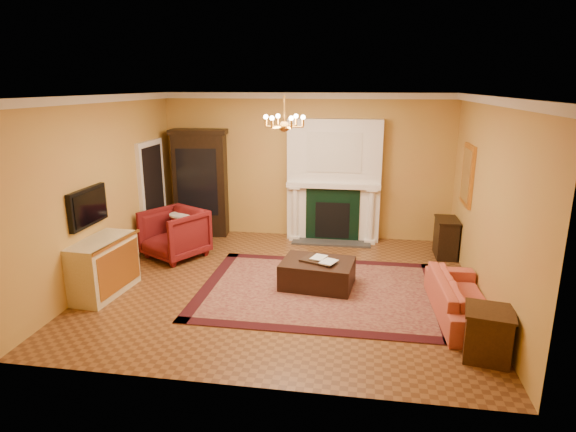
% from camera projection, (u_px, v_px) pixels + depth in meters
% --- Properties ---
extents(floor, '(6.00, 5.50, 0.02)m').
position_uv_depth(floor, '(285.00, 286.00, 7.83)').
color(floor, brown).
rests_on(floor, ground).
extents(ceiling, '(6.00, 5.50, 0.02)m').
position_uv_depth(ceiling, '(284.00, 95.00, 7.03)').
color(ceiling, white).
rests_on(ceiling, wall_back).
extents(wall_back, '(6.00, 0.02, 3.00)m').
position_uv_depth(wall_back, '(306.00, 166.00, 10.06)').
color(wall_back, gold).
rests_on(wall_back, floor).
extents(wall_front, '(6.00, 0.02, 3.00)m').
position_uv_depth(wall_front, '(239.00, 256.00, 4.80)').
color(wall_front, gold).
rests_on(wall_front, floor).
extents(wall_left, '(0.02, 5.50, 3.00)m').
position_uv_depth(wall_left, '(104.00, 189.00, 7.88)').
color(wall_left, gold).
rests_on(wall_left, floor).
extents(wall_right, '(0.02, 5.50, 3.00)m').
position_uv_depth(wall_right, '(489.00, 203.00, 6.98)').
color(wall_right, gold).
rests_on(wall_right, floor).
extents(fireplace, '(1.90, 0.70, 2.50)m').
position_uv_depth(fireplace, '(334.00, 183.00, 9.87)').
color(fireplace, white).
rests_on(fireplace, wall_back).
extents(crown_molding, '(6.00, 5.50, 0.12)m').
position_uv_depth(crown_molding, '(294.00, 98.00, 7.96)').
color(crown_molding, silver).
rests_on(crown_molding, ceiling).
extents(doorway, '(0.08, 1.05, 2.10)m').
position_uv_depth(doorway, '(153.00, 194.00, 9.61)').
color(doorway, silver).
rests_on(doorway, wall_left).
extents(tv_panel, '(0.09, 0.95, 0.58)m').
position_uv_depth(tv_panel, '(88.00, 207.00, 7.34)').
color(tv_panel, black).
rests_on(tv_panel, wall_left).
extents(gilt_mirror, '(0.06, 0.76, 1.05)m').
position_uv_depth(gilt_mirror, '(467.00, 175.00, 8.28)').
color(gilt_mirror, gold).
rests_on(gilt_mirror, wall_right).
extents(chandelier, '(0.63, 0.55, 0.53)m').
position_uv_depth(chandelier, '(284.00, 123.00, 7.14)').
color(chandelier, '#B88132').
rests_on(chandelier, ceiling).
extents(oriental_rug, '(3.80, 2.85, 0.02)m').
position_uv_depth(oriental_rug, '(320.00, 290.00, 7.63)').
color(oriental_rug, '#400D16').
rests_on(oriental_rug, floor).
extents(china_cabinet, '(1.13, 0.61, 2.16)m').
position_uv_depth(china_cabinet, '(201.00, 185.00, 10.24)').
color(china_cabinet, black).
rests_on(china_cabinet, floor).
extents(wingback_armchair, '(1.31, 1.29, 1.01)m').
position_uv_depth(wingback_armchair, '(174.00, 231.00, 8.98)').
color(wingback_armchair, maroon).
rests_on(wingback_armchair, floor).
extents(pedestal_table, '(0.44, 0.44, 0.79)m').
position_uv_depth(pedestal_table, '(182.00, 230.00, 9.18)').
color(pedestal_table, black).
rests_on(pedestal_table, floor).
extents(commode, '(0.66, 1.22, 0.88)m').
position_uv_depth(commode, '(102.00, 267.00, 7.41)').
color(commode, beige).
rests_on(commode, floor).
extents(coral_sofa, '(0.63, 1.90, 0.73)m').
position_uv_depth(coral_sofa, '(463.00, 292.00, 6.69)').
color(coral_sofa, '#B8403A').
rests_on(coral_sofa, floor).
extents(end_table, '(0.60, 0.60, 0.59)m').
position_uv_depth(end_table, '(487.00, 335.00, 5.68)').
color(end_table, '#36200E').
rests_on(end_table, floor).
extents(console_table, '(0.37, 0.64, 0.71)m').
position_uv_depth(console_table, '(446.00, 238.00, 9.05)').
color(console_table, black).
rests_on(console_table, floor).
extents(leather_ottoman, '(1.21, 0.94, 0.42)m').
position_uv_depth(leather_ottoman, '(317.00, 273.00, 7.72)').
color(leather_ottoman, black).
rests_on(leather_ottoman, oriental_rug).
extents(ottoman_tray, '(0.58, 0.52, 0.03)m').
position_uv_depth(ottoman_tray, '(317.00, 260.00, 7.68)').
color(ottoman_tray, black).
rests_on(ottoman_tray, leather_ottoman).
extents(book_a, '(0.21, 0.09, 0.28)m').
position_uv_depth(book_a, '(313.00, 249.00, 7.71)').
color(book_a, gray).
rests_on(book_a, ottoman_tray).
extents(book_b, '(0.21, 0.11, 0.29)m').
position_uv_depth(book_b, '(323.00, 252.00, 7.54)').
color(book_b, gray).
rests_on(book_b, ottoman_tray).
extents(topiary_left, '(0.16, 0.16, 0.43)m').
position_uv_depth(topiary_left, '(295.00, 170.00, 9.88)').
color(topiary_left, tan).
rests_on(topiary_left, fireplace).
extents(topiary_right, '(0.17, 0.17, 0.45)m').
position_uv_depth(topiary_right, '(372.00, 171.00, 9.64)').
color(topiary_right, tan).
rests_on(topiary_right, fireplace).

